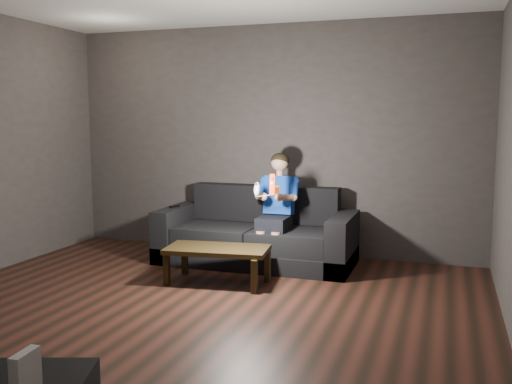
% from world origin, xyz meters
% --- Properties ---
extents(floor, '(5.00, 5.00, 0.00)m').
position_xyz_m(floor, '(0.00, 0.00, 0.00)').
color(floor, black).
rests_on(floor, ground).
extents(back_wall, '(5.00, 0.04, 2.70)m').
position_xyz_m(back_wall, '(0.00, 2.50, 1.35)').
color(back_wall, '#373330').
rests_on(back_wall, ground).
extents(sofa, '(2.16, 0.93, 0.83)m').
position_xyz_m(sofa, '(0.03, 1.94, 0.27)').
color(sofa, black).
rests_on(sofa, floor).
extents(child, '(0.47, 0.58, 1.16)m').
position_xyz_m(child, '(0.27, 1.88, 0.72)').
color(child, black).
rests_on(child, sofa).
extents(wii_remote_red, '(0.06, 0.09, 0.22)m').
position_xyz_m(wii_remote_red, '(0.36, 1.44, 0.95)').
color(wii_remote_red, '#EE3910').
rests_on(wii_remote_red, child).
extents(nunchuk_white, '(0.06, 0.09, 0.15)m').
position_xyz_m(nunchuk_white, '(0.20, 1.44, 0.90)').
color(nunchuk_white, silver).
rests_on(nunchuk_white, child).
extents(wii_remote_black, '(0.07, 0.14, 0.03)m').
position_xyz_m(wii_remote_black, '(-0.94, 1.86, 0.60)').
color(wii_remote_black, black).
rests_on(wii_remote_black, sofa).
extents(coffee_table, '(1.04, 0.61, 0.36)m').
position_xyz_m(coffee_table, '(-0.08, 1.04, 0.31)').
color(coffee_table, black).
rests_on(coffee_table, floor).
extents(wii_console, '(0.06, 0.15, 0.19)m').
position_xyz_m(wii_console, '(0.49, -2.27, 0.61)').
color(wii_console, silver).
rests_on(wii_console, media_console).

